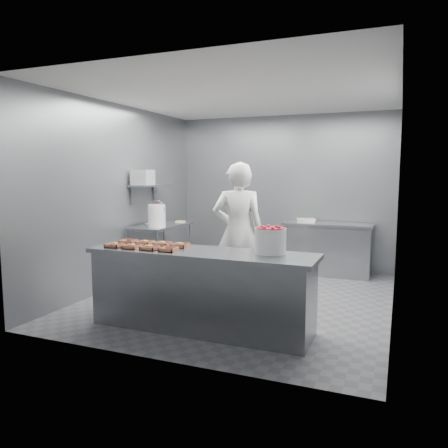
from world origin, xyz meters
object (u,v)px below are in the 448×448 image
Objects in this scene: prep_table at (161,243)px; tray_5 at (145,243)px; tray_2 at (150,248)px; tray_7 at (181,245)px; tray_0 at (115,245)px; back_counter at (327,249)px; tray_3 at (169,249)px; tray_1 at (132,246)px; worker at (238,233)px; service_counter at (201,290)px; strawberry_tub at (270,240)px; tray_4 at (129,242)px; tray_6 at (163,244)px; appliance at (143,177)px; glaze_bucket at (157,215)px.

tray_5 is (0.84, -1.81, 0.33)m from prep_table.
tray_5 is (-0.24, 0.28, 0.00)m from tray_2.
tray_5 is 1.00× the size of tray_7.
tray_0 is (0.60, -2.09, 0.33)m from prep_table.
back_counter is 8.01× the size of tray_3.
tray_0 is 1.00× the size of tray_1.
worker is (0.81, 1.34, 0.03)m from tray_1.
service_counter is at bearing -49.76° from prep_table.
prep_table is at bearing 126.17° from tray_7.
back_counter is 3.16m from strawberry_tub.
service_counter is 13.88× the size of tray_4.
worker is (0.57, 1.05, 0.03)m from tray_6.
appliance is (-1.25, 1.56, 0.76)m from tray_6.
back_counter is at bearing 64.72° from tray_6.
tray_3 reaches higher than service_counter.
strawberry_tub is at bearing 0.35° from tray_6.
glaze_bucket reaches higher than strawberry_tub.
tray_4 is at bearing 172.27° from service_counter.
glaze_bucket is (-0.52, 1.54, 0.17)m from tray_4.
appliance is (-0.77, 1.84, 0.76)m from tray_0.
tray_0 reaches higher than back_counter.
back_counter is at bearing 74.52° from service_counter.
tray_3 is (0.48, 0.00, -0.00)m from tray_1.
back_counter is 8.01× the size of tray_1.
service_counter is at bearing -23.39° from tray_7.
tray_2 reaches higher than prep_table.
tray_6 is 1.84m from glaze_bucket.
worker is 5.90× the size of appliance.
tray_3 is 0.58× the size of appliance.
tray_2 is at bearing -30.75° from tray_4.
worker is 1.64m from glaze_bucket.
tray_4 is 0.24m from tray_5.
strawberry_tub is at bearing 11.22° from service_counter.
strawberry_tub is (2.41, -1.80, 0.46)m from prep_table.
prep_table is 0.63× the size of worker.
worker is 2.03m from appliance.
appliance reaches higher than tray_1.
glaze_bucket reaches higher than service_counter.
tray_7 is at bearing 21.51° from tray_0.
tray_0 is at bearing 180.00° from tray_1.
glaze_bucket is (-0.75, 1.54, 0.16)m from tray_5.
back_counter is 3.37m from appliance.
tray_6 is at bearing -0.00° from tray_4.
tray_4 is 1.00× the size of tray_6.
appliance reaches higher than tray_0.
tray_0 is 0.55× the size of strawberry_tub.
tray_5 is (0.24, 0.28, 0.00)m from tray_0.
strawberry_tub is at bearing 0.26° from tray_4.
tray_2 reaches higher than service_counter.
appliance is at bearing 136.97° from service_counter.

